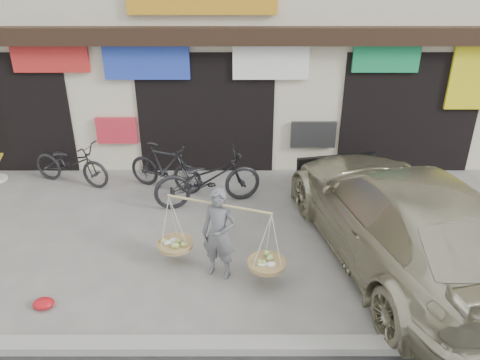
{
  "coord_description": "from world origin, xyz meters",
  "views": [
    {
      "loc": [
        0.75,
        -6.43,
        4.57
      ],
      "look_at": [
        0.75,
        0.9,
        1.0
      ],
      "focal_mm": 35.0,
      "sensor_mm": 36.0,
      "label": 1
    }
  ],
  "objects_px": {
    "bike_0": "(71,163)",
    "bike_2": "(208,178)",
    "suv": "(401,217)",
    "street_vendor": "(219,237)",
    "bike_1": "(165,167)"
  },
  "relations": [
    {
      "from": "bike_0",
      "to": "bike_2",
      "type": "relative_size",
      "value": 0.86
    },
    {
      "from": "bike_2",
      "to": "suv",
      "type": "height_order",
      "value": "suv"
    },
    {
      "from": "street_vendor",
      "to": "bike_2",
      "type": "distance_m",
      "value": 2.34
    },
    {
      "from": "bike_0",
      "to": "bike_2",
      "type": "bearing_deg",
      "value": -87.87
    },
    {
      "from": "bike_0",
      "to": "suv",
      "type": "relative_size",
      "value": 0.31
    },
    {
      "from": "bike_2",
      "to": "suv",
      "type": "xyz_separation_m",
      "value": [
        3.19,
        -1.94,
        0.24
      ]
    },
    {
      "from": "street_vendor",
      "to": "bike_2",
      "type": "bearing_deg",
      "value": 117.57
    },
    {
      "from": "street_vendor",
      "to": "suv",
      "type": "xyz_separation_m",
      "value": [
        2.87,
        0.38,
        0.13
      ]
    },
    {
      "from": "bike_0",
      "to": "bike_1",
      "type": "height_order",
      "value": "bike_1"
    },
    {
      "from": "street_vendor",
      "to": "bike_1",
      "type": "height_order",
      "value": "street_vendor"
    },
    {
      "from": "bike_1",
      "to": "bike_2",
      "type": "bearing_deg",
      "value": -100.93
    },
    {
      "from": "suv",
      "to": "bike_0",
      "type": "bearing_deg",
      "value": -36.41
    },
    {
      "from": "street_vendor",
      "to": "bike_2",
      "type": "relative_size",
      "value": 0.93
    },
    {
      "from": "bike_0",
      "to": "bike_1",
      "type": "distance_m",
      "value": 2.1
    },
    {
      "from": "street_vendor",
      "to": "bike_1",
      "type": "xyz_separation_m",
      "value": [
        -1.25,
        2.95,
        -0.16
      ]
    }
  ]
}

